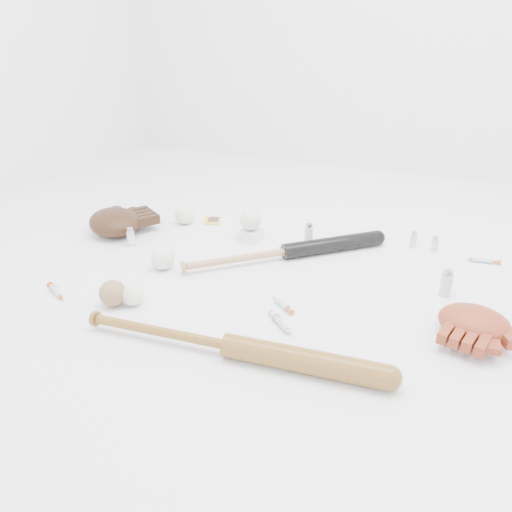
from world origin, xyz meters
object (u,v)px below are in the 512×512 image
at_px(bat_dark, 286,252).
at_px(glove_dark, 115,222).
at_px(pedestal, 251,235).
at_px(bat_wood, 228,345).

relative_size(bat_dark, glove_dark, 2.84).
bearing_deg(pedestal, bat_wood, -69.68).
distance_m(glove_dark, pedestal, 0.55).
xyz_separation_m(glove_dark, pedestal, (0.53, 0.16, -0.03)).
relative_size(bat_dark, bat_wood, 0.95).
relative_size(bat_wood, glove_dark, 3.00).
xyz_separation_m(bat_dark, glove_dark, (-0.72, -0.06, 0.02)).
height_order(bat_wood, pedestal, bat_wood).
relative_size(bat_dark, pedestal, 10.22).
relative_size(glove_dark, pedestal, 3.60).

